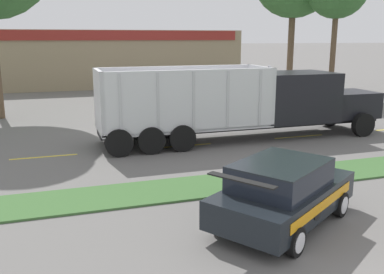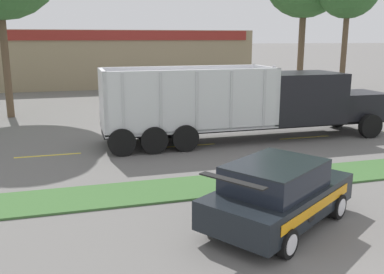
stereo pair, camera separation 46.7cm
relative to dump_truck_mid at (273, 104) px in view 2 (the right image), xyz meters
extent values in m
cube|color=#3D6633|center=(-3.92, -5.35, -1.46)|extent=(120.00, 1.87, 0.06)
cube|color=yellow|center=(-9.41, -0.42, -1.49)|extent=(2.40, 0.14, 0.01)
cube|color=yellow|center=(-4.01, -0.42, -1.49)|extent=(2.40, 0.14, 0.01)
cube|color=yellow|center=(1.39, -0.42, -1.49)|extent=(2.40, 0.14, 0.01)
cube|color=black|center=(-1.01, 0.00, -0.88)|extent=(12.65, 1.38, 0.18)
cube|color=black|center=(4.14, 0.00, -0.21)|extent=(2.35, 2.05, 1.17)
cube|color=#B7B7BC|center=(5.35, 0.00, -0.21)|extent=(0.06, 1.75, 0.99)
cube|color=black|center=(1.32, 0.00, 0.27)|extent=(3.29, 2.50, 2.12)
cube|color=black|center=(2.98, 0.00, 0.64)|extent=(0.04, 2.13, 0.96)
cylinder|color=silver|center=(-0.43, -0.81, 0.99)|extent=(0.14, 0.14, 1.44)
cube|color=silver|center=(-3.83, 0.00, -0.73)|extent=(7.01, 2.50, 0.12)
cube|color=silver|center=(-0.41, 0.00, 0.45)|extent=(0.16, 2.50, 2.37)
cube|color=silver|center=(-7.26, 0.00, 0.45)|extent=(0.16, 2.50, 2.37)
cube|color=silver|center=(-3.83, -1.17, 0.45)|extent=(7.01, 0.16, 2.37)
cube|color=silver|center=(-3.83, 1.17, 0.45)|extent=(7.01, 0.16, 2.37)
cube|color=#BCBCC1|center=(-6.63, -1.27, 0.45)|extent=(0.10, 0.04, 2.25)
cube|color=#BCBCC1|center=(-5.23, -1.27, 0.45)|extent=(0.10, 0.04, 2.25)
cube|color=#BCBCC1|center=(-3.83, -1.27, 0.45)|extent=(0.10, 0.04, 2.25)
cube|color=#BCBCC1|center=(-2.43, -1.27, 0.45)|extent=(0.10, 0.04, 2.25)
cube|color=#BCBCC1|center=(-1.03, -1.27, 0.45)|extent=(0.10, 0.04, 2.25)
cylinder|color=black|center=(4.14, -1.23, -0.97)|extent=(1.04, 0.30, 1.04)
cylinder|color=black|center=(4.14, 1.23, -0.97)|extent=(1.04, 0.30, 1.04)
cylinder|color=black|center=(-6.74, -1.23, -0.97)|extent=(1.04, 0.30, 1.04)
cylinder|color=black|center=(-6.74, 1.23, -0.97)|extent=(1.04, 0.30, 1.04)
cylinder|color=black|center=(-5.51, -1.23, -0.97)|extent=(1.04, 0.30, 1.04)
cylinder|color=black|center=(-5.51, 1.23, -0.97)|extent=(1.04, 0.30, 1.04)
cylinder|color=black|center=(-4.29, -1.23, -0.97)|extent=(1.04, 0.30, 1.04)
cylinder|color=black|center=(-4.29, 1.23, -0.97)|extent=(1.04, 0.30, 1.04)
cube|color=black|center=(-3.91, -8.31, -0.86)|extent=(4.44, 3.82, 0.66)
cube|color=black|center=(-4.12, -8.44, -0.24)|extent=(2.78, 2.62, 0.57)
cube|color=black|center=(-4.12, -8.44, 0.06)|extent=(2.78, 2.62, 0.04)
cube|color=black|center=(-5.53, -9.37, 0.10)|extent=(1.00, 1.37, 0.03)
cube|color=orange|center=(-3.39, -9.10, -0.79)|extent=(2.73, 1.80, 0.23)
cylinder|color=black|center=(-3.64, -9.27, -0.86)|extent=(0.31, 0.21, 0.36)
cylinder|color=black|center=(-2.36, -8.36, -1.19)|extent=(0.62, 0.51, 0.61)
cylinder|color=silver|center=(-2.30, -8.45, -1.19)|extent=(0.37, 0.25, 0.43)
cylinder|color=black|center=(-3.35, -6.86, -1.19)|extent=(0.62, 0.51, 0.61)
cylinder|color=silver|center=(-3.41, -6.77, -1.19)|extent=(0.37, 0.25, 0.43)
cylinder|color=black|center=(-4.47, -9.75, -1.19)|extent=(0.62, 0.51, 0.61)
cylinder|color=silver|center=(-4.41, -9.84, -1.19)|extent=(0.37, 0.25, 0.43)
cylinder|color=black|center=(-5.46, -8.25, -1.19)|extent=(0.62, 0.51, 0.61)
cylinder|color=silver|center=(-5.52, -8.16, -1.19)|extent=(0.37, 0.25, 0.43)
cube|color=#9E896B|center=(-5.47, 26.06, 0.98)|extent=(26.46, 12.00, 4.94)
cube|color=maroon|center=(-5.47, 20.01, 3.00)|extent=(25.14, 0.10, 0.80)
cylinder|color=brown|center=(9.98, 9.39, 1.76)|extent=(0.38, 0.38, 6.52)
cylinder|color=brown|center=(-11.72, 8.53, 1.87)|extent=(0.39, 0.39, 6.73)
cylinder|color=brown|center=(8.38, 12.42, 2.03)|extent=(0.47, 0.47, 7.05)
camera|label=1|loc=(-8.89, -16.63, 2.82)|focal=40.00mm
camera|label=2|loc=(-8.45, -16.76, 2.82)|focal=40.00mm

